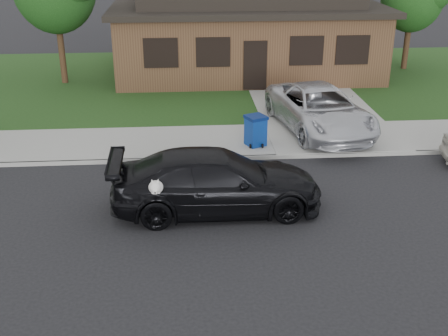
{
  "coord_description": "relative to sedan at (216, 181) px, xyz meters",
  "views": [
    {
      "loc": [
        0.88,
        -12.65,
        6.74
      ],
      "look_at": [
        1.86,
        0.34,
        1.1
      ],
      "focal_mm": 45.0,
      "sensor_mm": 36.0,
      "label": 1
    }
  ],
  "objects": [
    {
      "name": "recycling_bin",
      "position": [
        1.54,
        4.19,
        -0.15
      ],
      "size": [
        0.8,
        0.8,
        1.0
      ],
      "rotation": [
        0.0,
        0.0,
        0.43
      ],
      "color": "navy",
      "rests_on": "sidewalk"
    },
    {
      "name": "driveway",
      "position": [
        4.35,
        9.76,
        -0.71
      ],
      "size": [
        4.5,
        13.0,
        0.14
      ],
      "primitive_type": "cube",
      "color": "gray",
      "rests_on": "ground"
    },
    {
      "name": "minivan",
      "position": [
        3.94,
        5.45,
        0.12
      ],
      "size": [
        3.37,
        5.79,
        1.51
      ],
      "primitive_type": "imported",
      "rotation": [
        0.0,
        0.0,
        0.16
      ],
      "color": "silver",
      "rests_on": "driveway"
    },
    {
      "name": "ground",
      "position": [
        -1.65,
        -0.24,
        -0.78
      ],
      "size": [
        120.0,
        120.0,
        0.0
      ],
      "primitive_type": "plane",
      "color": "black",
      "rests_on": "ground"
    },
    {
      "name": "curb",
      "position": [
        -1.65,
        3.26,
        -0.72
      ],
      "size": [
        60.0,
        0.12,
        0.12
      ],
      "primitive_type": "cube",
      "color": "gray",
      "rests_on": "ground"
    },
    {
      "name": "sedan",
      "position": [
        0.0,
        0.0,
        0.0
      ],
      "size": [
        5.4,
        2.55,
        1.55
      ],
      "rotation": [
        0.0,
        0.0,
        1.59
      ],
      "color": "black",
      "rests_on": "ground"
    },
    {
      "name": "house",
      "position": [
        2.35,
        14.76,
        1.36
      ],
      "size": [
        12.6,
        8.6,
        4.65
      ],
      "color": "#422B1C",
      "rests_on": "ground"
    },
    {
      "name": "lawn",
      "position": [
        -1.65,
        12.76,
        -0.71
      ],
      "size": [
        60.0,
        13.0,
        0.13
      ],
      "primitive_type": "cube",
      "color": "#193814",
      "rests_on": "ground"
    },
    {
      "name": "sidewalk",
      "position": [
        -1.65,
        4.76,
        -0.72
      ],
      "size": [
        60.0,
        3.0,
        0.12
      ],
      "primitive_type": "cube",
      "color": "gray",
      "rests_on": "ground"
    }
  ]
}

